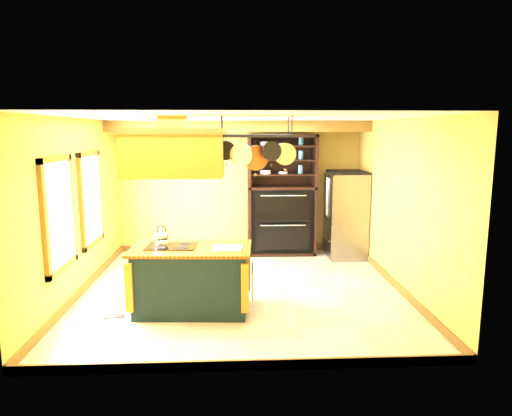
{
  "coord_description": "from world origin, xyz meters",
  "views": [
    {
      "loc": [
        -0.11,
        -6.96,
        2.5
      ],
      "look_at": [
        0.24,
        0.3,
        1.28
      ],
      "focal_mm": 32.0,
      "sensor_mm": 36.0,
      "label": 1
    }
  ],
  "objects": [
    {
      "name": "kitchen_island",
      "position": [
        -0.71,
        -0.81,
        0.47
      ],
      "size": [
        1.7,
        1.01,
        1.11
      ],
      "rotation": [
        0.0,
        0.0,
        -0.06
      ],
      "color": "#13252D",
      "rests_on": "floor"
    },
    {
      "name": "window_far",
      "position": [
        -2.47,
        0.6,
        1.4
      ],
      "size": [
        0.06,
        1.06,
        1.56
      ],
      "color": "brown",
      "rests_on": "wall_left"
    },
    {
      "name": "ceiling_beam",
      "position": [
        0.0,
        1.7,
        2.59
      ],
      "size": [
        5.0,
        0.15,
        0.2
      ],
      "primitive_type": "cube",
      "color": "brown",
      "rests_on": "ceiling"
    },
    {
      "name": "wall_right",
      "position": [
        2.5,
        0.0,
        1.35
      ],
      "size": [
        0.02,
        5.0,
        2.7
      ],
      "primitive_type": "cube",
      "color": "gold",
      "rests_on": "floor"
    },
    {
      "name": "wall_back",
      "position": [
        0.0,
        2.5,
        1.35
      ],
      "size": [
        5.0,
        0.02,
        2.7
      ],
      "primitive_type": "cube",
      "color": "gold",
      "rests_on": "floor"
    },
    {
      "name": "hutch",
      "position": [
        0.86,
        2.23,
        0.93
      ],
      "size": [
        1.38,
        0.62,
        2.44
      ],
      "color": "black",
      "rests_on": "floor"
    },
    {
      "name": "refrigerator",
      "position": [
        2.12,
        1.9,
        0.82
      ],
      "size": [
        0.73,
        0.86,
        1.69
      ],
      "color": "gray",
      "rests_on": "floor"
    },
    {
      "name": "floor_register",
      "position": [
        -1.76,
        -0.98,
        0.01
      ],
      "size": [
        0.3,
        0.16,
        0.01
      ],
      "primitive_type": "cube",
      "rotation": [
        0.0,
        0.0,
        0.16
      ],
      "color": "black",
      "rests_on": "floor"
    },
    {
      "name": "ceiling",
      "position": [
        0.0,
        0.0,
        2.7
      ],
      "size": [
        5.0,
        5.0,
        0.0
      ],
      "primitive_type": "plane",
      "rotation": [
        3.14,
        0.0,
        0.0
      ],
      "color": "white",
      "rests_on": "wall_back"
    },
    {
      "name": "window_near",
      "position": [
        -2.47,
        -0.8,
        1.4
      ],
      "size": [
        0.06,
        1.06,
        1.56
      ],
      "color": "brown",
      "rests_on": "wall_left"
    },
    {
      "name": "floor",
      "position": [
        0.0,
        0.0,
        0.0
      ],
      "size": [
        5.0,
        5.0,
        0.0
      ],
      "primitive_type": "plane",
      "color": "beige",
      "rests_on": "ground"
    },
    {
      "name": "range_hood",
      "position": [
        -0.91,
        -0.81,
        2.24
      ],
      "size": [
        1.4,
        0.79,
        0.8
      ],
      "color": "#BB7F2E",
      "rests_on": "ceiling"
    },
    {
      "name": "pot_rack",
      "position": [
        0.2,
        -0.8,
        2.34
      ],
      "size": [
        1.09,
        0.51,
        0.73
      ],
      "color": "black",
      "rests_on": "ceiling"
    },
    {
      "name": "wall_left",
      "position": [
        -2.5,
        0.0,
        1.35
      ],
      "size": [
        0.02,
        5.0,
        2.7
      ],
      "primitive_type": "cube",
      "color": "gold",
      "rests_on": "floor"
    },
    {
      "name": "wall_front",
      "position": [
        0.0,
        -2.5,
        1.35
      ],
      "size": [
        5.0,
        0.02,
        2.7
      ],
      "primitive_type": "cube",
      "color": "gold",
      "rests_on": "floor"
    }
  ]
}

